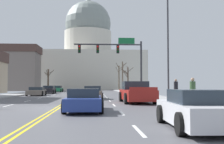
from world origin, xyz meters
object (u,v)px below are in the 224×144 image
object	(u,v)px
signal_gantry	(117,54)
pickup_truck_near_01	(136,93)
sedan_near_02	(84,101)
street_lamp_right	(165,37)
sedan_oncoming_02	(57,89)
sedan_near_03	(197,110)
pedestrian_01	(176,88)
sedan_near_00	(93,93)
sedan_oncoming_01	(49,90)
pedestrian_00	(193,90)
bicycle_parked	(191,99)
sedan_oncoming_00	(37,92)

from	to	relation	value
signal_gantry	pickup_truck_near_01	world-z (taller)	signal_gantry
pickup_truck_near_01	sedan_near_02	distance (m)	7.79
street_lamp_right	sedan_oncoming_02	xyz separation A→B (m)	(-13.13, 32.17, -4.72)
sedan_near_02	pickup_truck_near_01	bearing A→B (deg)	60.86
signal_gantry	sedan_near_02	xyz separation A→B (m)	(-3.12, -17.17, -4.44)
sedan_near_03	pedestrian_01	distance (m)	14.43
street_lamp_right	sedan_near_00	distance (m)	9.08
signal_gantry	sedan_oncoming_01	distance (m)	16.42
signal_gantry	pedestrian_00	world-z (taller)	signal_gantry
pedestrian_00	sedan_near_02	bearing A→B (deg)	-165.39
sedan_near_00	pedestrian_01	distance (m)	8.33
pedestrian_01	sedan_near_00	bearing A→B (deg)	146.77
street_lamp_right	sedan_near_03	distance (m)	14.60
pickup_truck_near_01	sedan_near_02	world-z (taller)	pickup_truck_near_01
sedan_near_03	bicycle_parked	xyz separation A→B (m)	(2.72, 8.11, -0.09)
sedan_near_02	sedan_oncoming_00	world-z (taller)	sedan_near_02
sedan_oncoming_00	sedan_oncoming_01	world-z (taller)	sedan_oncoming_01
pedestrian_00	street_lamp_right	bearing A→B (deg)	90.82
signal_gantry	bicycle_parked	xyz separation A→B (m)	(3.36, -14.98, -4.50)
sedan_near_02	signal_gantry	bearing A→B (deg)	79.70
sedan_near_02	sedan_near_03	distance (m)	7.01
sedan_oncoming_00	bicycle_parked	xyz separation A→B (m)	(13.36, -19.08, -0.04)
sedan_near_03	sedan_oncoming_02	bearing A→B (deg)	103.03
street_lamp_right	sedan_near_02	world-z (taller)	street_lamp_right
sedan_near_03	sedan_oncoming_02	distance (m)	46.94
signal_gantry	sedan_oncoming_01	bearing A→B (deg)	128.53
pickup_truck_near_01	sedan_oncoming_02	xyz separation A→B (m)	(-10.62, 33.01, -0.15)
sedan_near_02	sedan_oncoming_01	distance (m)	30.30
signal_gantry	sedan_near_00	distance (m)	6.92
pickup_truck_near_01	sedan_oncoming_02	size ratio (longest dim) A/B	1.18
sedan_near_00	sedan_oncoming_01	size ratio (longest dim) A/B	1.10
sedan_near_02	bicycle_parked	size ratio (longest dim) A/B	2.56
sedan_oncoming_02	street_lamp_right	bearing A→B (deg)	-67.79
pedestrian_01	bicycle_parked	size ratio (longest dim) A/B	0.98
sedan_near_00	bicycle_parked	size ratio (longest dim) A/B	2.64
pickup_truck_near_01	sedan_oncoming_00	world-z (taller)	pickup_truck_near_01
pickup_truck_near_01	sedan_oncoming_01	world-z (taller)	pickup_truck_near_01
pickup_truck_near_01	sedan_oncoming_01	distance (m)	25.06
pickup_truck_near_01	signal_gantry	bearing A→B (deg)	93.70
sedan_near_02	bicycle_parked	world-z (taller)	sedan_near_02
sedan_oncoming_00	pedestrian_01	distance (m)	19.39
signal_gantry	pickup_truck_near_01	bearing A→B (deg)	-86.30
sedan_oncoming_01	pedestrian_00	distance (m)	30.82
bicycle_parked	pedestrian_00	bearing A→B (deg)	-99.64
sedan_near_03	street_lamp_right	bearing A→B (deg)	79.37
sedan_oncoming_00	pedestrian_00	xyz separation A→B (m)	(13.27, -19.61, 0.52)
sedan_near_02	sedan_oncoming_02	bearing A→B (deg)	99.73
street_lamp_right	bicycle_parked	world-z (taller)	street_lamp_right
street_lamp_right	sedan_oncoming_00	xyz separation A→B (m)	(-13.19, 13.63, -4.78)
sedan_oncoming_00	sedan_near_00	bearing A→B (deg)	-50.14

